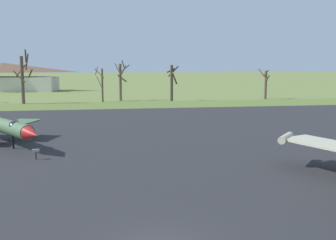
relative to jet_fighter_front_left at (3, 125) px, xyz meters
name	(u,v)px	position (x,y,z in m)	size (l,w,h in m)	color
asphalt_apron	(127,151)	(10.74, -4.08, -1.82)	(92.65, 62.21, 0.05)	#28282B
grass_verge_strip	(113,105)	(10.74, 33.03, -1.82)	(152.65, 12.00, 0.06)	#5D6F31
jet_fighter_front_left	(3,125)	(0.00, 0.00, 0.00)	(9.06, 11.83, 4.41)	#4C6B47
info_placard_front_left	(36,153)	(3.67, -6.24, -1.28)	(0.56, 0.32, 0.89)	black
bare_tree_left_of_center	(23,77)	(-4.97, 38.36, 3.00)	(3.45, 3.43, 9.73)	brown
bare_tree_center	(102,83)	(8.85, 39.86, 1.67)	(1.82, 2.71, 6.65)	brown
bare_tree_right_of_center	(121,80)	(12.54, 41.73, 2.20)	(2.99, 3.19, 7.90)	brown
bare_tree_far_right	(172,81)	(22.25, 39.52, 2.00)	(2.35, 2.71, 6.93)	#42382D
bare_tree_backdrop_extra	(265,83)	(41.81, 40.73, 1.39)	(2.45, 2.43, 6.17)	brown
visitor_building	(3,77)	(-16.38, 74.54, 1.80)	(29.25, 12.91, 7.36)	beige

